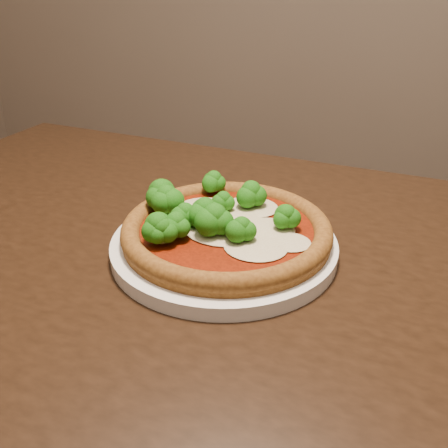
% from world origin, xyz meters
% --- Properties ---
extents(dining_table, '(1.33, 0.86, 0.75)m').
position_xyz_m(dining_table, '(-0.04, 0.20, 0.65)').
color(dining_table, black).
rests_on(dining_table, floor).
extents(plate, '(0.29, 0.29, 0.02)m').
position_xyz_m(plate, '(-0.07, 0.21, 0.76)').
color(plate, white).
rests_on(plate, dining_table).
extents(pizza, '(0.27, 0.27, 0.06)m').
position_xyz_m(pizza, '(-0.07, 0.21, 0.79)').
color(pizza, brown).
rests_on(pizza, plate).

